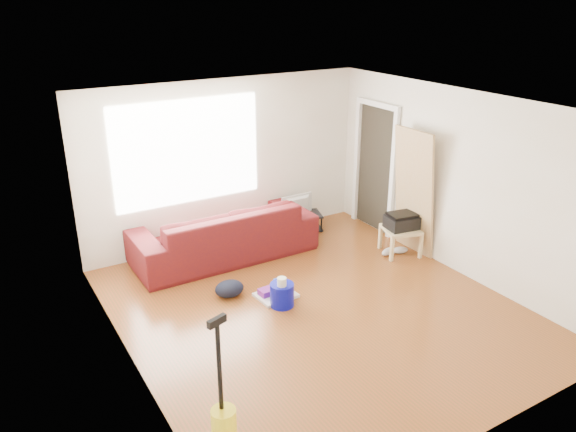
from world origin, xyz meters
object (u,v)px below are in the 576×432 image
sofa (225,256)px  cleaning_tray (276,292)px  backpack (230,296)px  bucket (282,305)px  tv_stand (299,222)px  side_table (401,232)px

sofa → cleaning_tray: size_ratio=5.19×
cleaning_tray → backpack: cleaning_tray is taller
bucket → cleaning_tray: cleaning_tray is taller
bucket → cleaning_tray: size_ratio=0.59×
sofa → tv_stand: (1.45, 0.27, 0.15)m
side_table → tv_stand: bearing=118.6°
tv_stand → side_table: side_table is taller
sofa → tv_stand: bearing=-169.5°
side_table → cleaning_tray: size_ratio=1.22×
cleaning_tray → sofa: bearing=92.8°
side_table → cleaning_tray: side_table is taller
tv_stand → backpack: bearing=-126.8°
sofa → tv_stand: size_ratio=3.23×
cleaning_tray → bucket: bearing=-103.0°
bucket → backpack: size_ratio=0.79×
sofa → backpack: (-0.45, -1.09, 0.00)m
tv_stand → backpack: tv_stand is taller
sofa → side_table: 2.63m
bucket → side_table: bearing=9.9°
side_table → bucket: side_table is taller
tv_stand → side_table: 1.74m
side_table → sofa: bearing=151.3°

